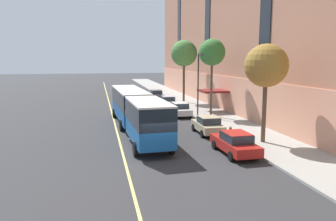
% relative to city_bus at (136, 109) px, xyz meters
% --- Properties ---
extents(ground_plane, '(260.00, 260.00, 0.00)m').
position_rel_city_bus_xyz_m(ground_plane, '(0.53, -8.63, -2.04)').
color(ground_plane, '#303033').
extents(sidewalk, '(4.98, 160.00, 0.15)m').
position_rel_city_bus_xyz_m(sidewalk, '(9.63, -5.63, -1.96)').
color(sidewalk, '#9E9B93').
rests_on(sidewalk, ground).
extents(city_bus, '(3.52, 18.33, 3.50)m').
position_rel_city_bus_xyz_m(city_bus, '(0.00, 0.00, 0.00)').
color(city_bus, '#19569E').
rests_on(city_bus, ground).
extents(parked_car_darkgray_0, '(2.03, 4.36, 1.56)m').
position_rel_city_bus_xyz_m(parked_car_darkgray_0, '(5.80, 22.42, -1.25)').
color(parked_car_darkgray_0, '#4C4C51').
rests_on(parked_car_darkgray_0, ground).
extents(parked_car_champagne_1, '(2.04, 4.24, 1.56)m').
position_rel_city_bus_xyz_m(parked_car_champagne_1, '(6.02, -2.33, -1.25)').
color(parked_car_champagne_1, '#BCAD89').
rests_on(parked_car_champagne_1, ground).
extents(parked_car_white_2, '(2.07, 4.78, 1.56)m').
position_rel_city_bus_xyz_m(parked_car_white_2, '(5.80, 7.03, -1.25)').
color(parked_car_white_2, silver).
rests_on(parked_car_white_2, ground).
extents(parked_car_silver_4, '(1.95, 4.22, 1.56)m').
position_rel_city_bus_xyz_m(parked_car_silver_4, '(5.84, 13.62, -1.25)').
color(parked_car_silver_4, '#B7B7BC').
rests_on(parked_car_silver_4, ground).
extents(parked_car_red_5, '(2.09, 4.75, 1.56)m').
position_rel_city_bus_xyz_m(parked_car_red_5, '(5.83, -8.57, -1.25)').
color(parked_car_red_5, '#B21E19').
rests_on(parked_car_red_5, ground).
extents(street_tree_mid_block, '(3.24, 3.24, 7.45)m').
position_rel_city_bus_xyz_m(street_tree_mid_block, '(9.08, -6.40, 3.89)').
color(street_tree_mid_block, brown).
rests_on(street_tree_mid_block, sidewalk).
extents(street_tree_far_uptown, '(2.91, 2.91, 8.49)m').
position_rel_city_bus_xyz_m(street_tree_far_uptown, '(9.08, 5.57, 5.09)').
color(street_tree_far_uptown, brown).
rests_on(street_tree_far_uptown, sidewalk).
extents(street_tree_far_downtown, '(3.79, 3.79, 9.01)m').
position_rel_city_bus_xyz_m(street_tree_far_downtown, '(9.08, 17.53, 5.18)').
color(street_tree_far_downtown, brown).
rests_on(street_tree_far_downtown, sidewalk).
extents(street_lamp, '(0.36, 1.48, 6.90)m').
position_rel_city_bus_xyz_m(street_lamp, '(7.74, 5.99, 2.34)').
color(street_lamp, '#2D2D30').
rests_on(street_lamp, sidewalk).
extents(fire_hydrant, '(0.42, 0.24, 0.72)m').
position_rel_city_bus_xyz_m(fire_hydrant, '(7.64, -3.47, -1.54)').
color(fire_hydrant, red).
rests_on(fire_hydrant, sidewalk).
extents(lane_centerline, '(0.16, 140.00, 0.01)m').
position_rel_city_bus_xyz_m(lane_centerline, '(-1.70, -5.63, -2.03)').
color(lane_centerline, '#E0D66B').
rests_on(lane_centerline, ground).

